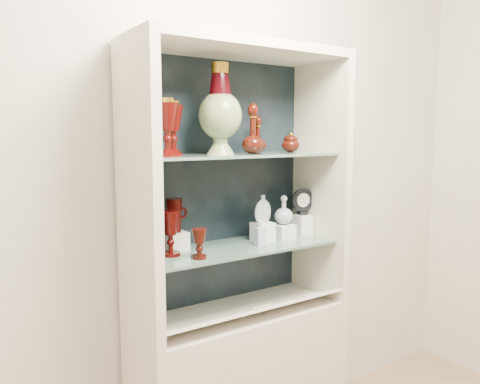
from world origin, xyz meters
TOP-DOWN VIEW (x-y plane):
  - wall_back at (0.00, 1.75)m, footprint 3.50×0.02m
  - cabinet_back_panel at (0.00, 1.72)m, footprint 0.98×0.02m
  - cabinet_side_left at (-0.48, 1.53)m, footprint 0.04×0.40m
  - cabinet_side_right at (0.48, 1.53)m, footprint 0.04×0.40m
  - cabinet_top_cap at (0.00, 1.53)m, footprint 1.00×0.40m
  - shelf_lower at (0.00, 1.55)m, footprint 0.92×0.34m
  - shelf_upper at (0.00, 1.55)m, footprint 0.92×0.34m
  - label_ledge at (0.00, 1.42)m, footprint 0.92×0.17m
  - label_card_0 at (0.03, 1.42)m, footprint 0.10×0.06m
  - label_card_1 at (0.31, 1.42)m, footprint 0.10×0.06m
  - pedestal_lamp_left at (-0.30, 1.57)m, footprint 0.11×0.11m
  - pedestal_lamp_right at (-0.36, 1.50)m, footprint 0.11×0.11m
  - enamel_urn at (-0.09, 1.54)m, footprint 0.20×0.20m
  - ruby_decanter_a at (0.05, 1.50)m, footprint 0.11×0.11m
  - ruby_decanter_b at (0.16, 1.61)m, footprint 0.09×0.09m
  - lidded_bowl at (0.31, 1.56)m, footprint 0.09×0.09m
  - cobalt_goblet at (-0.44, 1.54)m, footprint 0.09×0.09m
  - ruby_goblet_tall at (-0.33, 1.56)m, footprint 0.09×0.09m
  - ruby_goblet_small at (-0.25, 1.45)m, footprint 0.08×0.08m
  - riser_ruby_pitcher at (-0.27, 1.64)m, footprint 0.10×0.10m
  - ruby_pitcher at (-0.27, 1.64)m, footprint 0.11×0.07m
  - clear_square_bottle at (0.09, 1.50)m, footprint 0.04×0.04m
  - riser_flat_flask at (0.15, 1.56)m, footprint 0.09×0.09m
  - flat_flask at (0.15, 1.56)m, footprint 0.10×0.05m
  - riser_clear_round_decanter at (0.27, 1.55)m, footprint 0.09×0.09m
  - clear_round_decanter at (0.27, 1.55)m, footprint 0.12×0.12m
  - riser_cameo_medallion at (0.41, 1.58)m, footprint 0.08×0.08m
  - cameo_medallion at (0.41, 1.58)m, footprint 0.12×0.06m

SIDE VIEW (x-z plane):
  - label_ledge at x=0.00m, z-range 0.74..0.82m
  - label_card_0 at x=0.03m, z-range 0.78..0.81m
  - label_card_1 at x=0.31m, z-range 0.78..0.81m
  - shelf_lower at x=0.00m, z-range 1.04..1.05m
  - riser_clear_round_decanter at x=0.27m, z-range 1.05..1.12m
  - riser_ruby_pitcher at x=-0.27m, z-range 1.05..1.13m
  - riser_flat_flask at x=0.15m, z-range 1.05..1.14m
  - riser_cameo_medallion at x=0.41m, z-range 1.05..1.15m
  - clear_square_bottle at x=0.09m, z-range 1.05..1.17m
  - ruby_goblet_small at x=-0.25m, z-range 1.05..1.17m
  - cobalt_goblet at x=-0.44m, z-range 1.05..1.23m
  - ruby_goblet_tall at x=-0.33m, z-range 1.05..1.24m
  - clear_round_decanter at x=0.27m, z-range 1.12..1.26m
  - ruby_pitcher at x=-0.27m, z-range 1.13..1.28m
  - flat_flask at x=0.15m, z-range 1.14..1.28m
  - cameo_medallion at x=0.41m, z-range 1.15..1.29m
  - cabinet_back_panel at x=0.00m, z-range 0.75..1.90m
  - cabinet_side_left at x=-0.48m, z-range 0.75..1.90m
  - cabinet_side_right at x=0.48m, z-range 0.75..1.90m
  - wall_back at x=0.00m, z-range 0.00..2.80m
  - shelf_upper at x=0.00m, z-range 1.46..1.47m
  - lidded_bowl at x=0.31m, z-range 1.47..1.57m
  - ruby_decanter_b at x=0.16m, z-range 1.47..1.65m
  - pedestal_lamp_left at x=-0.30m, z-range 1.47..1.69m
  - pedestal_lamp_right at x=-0.36m, z-range 1.47..1.70m
  - ruby_decanter_a at x=0.05m, z-range 1.47..1.72m
  - enamel_urn at x=-0.09m, z-range 1.47..1.86m
  - cabinet_top_cap at x=0.00m, z-range 1.90..1.94m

